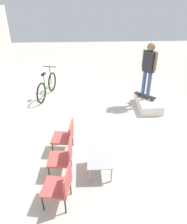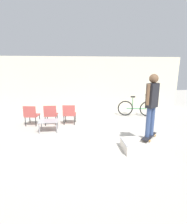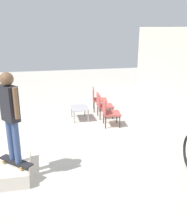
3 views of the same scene
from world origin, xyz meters
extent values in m
plane|color=#B7B2A8|center=(0.00, 0.00, 0.00)|extent=(24.00, 24.00, 0.00)
cube|color=silver|center=(1.53, -1.32, 0.15)|extent=(1.27, 0.72, 0.30)
cylinder|color=#B7B7BC|center=(0.89, -1.32, 0.30)|extent=(0.05, 0.72, 0.05)
cube|color=black|center=(1.70, -1.22, 0.39)|extent=(0.70, 0.73, 0.02)
cylinder|color=gold|center=(1.79, -0.96, 0.35)|extent=(0.06, 0.06, 0.05)
cylinder|color=gold|center=(1.95, -1.11, 0.35)|extent=(0.06, 0.06, 0.05)
cylinder|color=gold|center=(1.44, -1.32, 0.35)|extent=(0.06, 0.06, 0.05)
cylinder|color=gold|center=(1.61, -1.48, 0.35)|extent=(0.06, 0.06, 0.05)
cylinder|color=#384C7A|center=(1.61, -1.28, 0.83)|extent=(0.13, 0.13, 0.87)
cylinder|color=#384C7A|center=(1.79, -1.15, 0.83)|extent=(0.13, 0.13, 0.87)
cube|color=#232328|center=(1.70, -1.22, 1.61)|extent=(0.43, 0.38, 0.69)
cylinder|color=brown|center=(1.50, -1.36, 1.67)|extent=(0.09, 0.09, 0.59)
cylinder|color=brown|center=(1.89, -1.08, 1.67)|extent=(0.09, 0.09, 0.59)
sphere|color=brown|center=(1.70, -1.22, 2.09)|extent=(0.25, 0.25, 0.25)
cube|color=#9E9EA3|center=(-1.49, 0.62, 0.42)|extent=(0.74, 0.58, 0.02)
cylinder|color=#9E9EA3|center=(-1.81, 0.38, 0.20)|extent=(0.04, 0.04, 0.41)
cylinder|color=#9E9EA3|center=(-1.17, 0.38, 0.20)|extent=(0.04, 0.04, 0.41)
cylinder|color=#9E9EA3|center=(-1.81, 0.86, 0.20)|extent=(0.04, 0.04, 0.41)
cylinder|color=#9E9EA3|center=(-1.17, 0.86, 0.20)|extent=(0.04, 0.04, 0.41)
cylinder|color=black|center=(-2.02, 1.69, 0.20)|extent=(0.03, 0.03, 0.39)
cylinder|color=black|center=(-2.45, 1.77, 0.20)|extent=(0.03, 0.03, 0.39)
cylinder|color=black|center=(-2.10, 1.26, 0.20)|extent=(0.03, 0.03, 0.39)
cylinder|color=black|center=(-2.53, 1.34, 0.20)|extent=(0.03, 0.03, 0.39)
cube|color=#B74C47|center=(-2.27, 1.52, 0.42)|extent=(0.60, 0.60, 0.05)
cube|color=#B74C47|center=(-2.32, 1.28, 0.65)|extent=(0.52, 0.13, 0.42)
cylinder|color=black|center=(-1.26, 1.73, 0.20)|extent=(0.03, 0.03, 0.39)
cylinder|color=black|center=(-1.70, 1.75, 0.20)|extent=(0.03, 0.03, 0.39)
cylinder|color=black|center=(-1.28, 1.29, 0.20)|extent=(0.03, 0.03, 0.39)
cylinder|color=black|center=(-1.72, 1.31, 0.20)|extent=(0.03, 0.03, 0.39)
cube|color=#B74C47|center=(-1.49, 1.52, 0.42)|extent=(0.54, 0.54, 0.05)
cube|color=#B74C47|center=(-1.50, 1.28, 0.65)|extent=(0.52, 0.06, 0.42)
cylinder|color=black|center=(-0.45, 1.71, 0.20)|extent=(0.03, 0.03, 0.39)
cylinder|color=black|center=(-0.89, 1.76, 0.20)|extent=(0.03, 0.03, 0.39)
cylinder|color=black|center=(-0.50, 1.27, 0.20)|extent=(0.03, 0.03, 0.39)
cylinder|color=black|center=(-0.94, 1.32, 0.20)|extent=(0.03, 0.03, 0.39)
cube|color=#B74C47|center=(-0.70, 1.52, 0.42)|extent=(0.58, 0.58, 0.05)
cube|color=#B74C47|center=(-0.72, 1.28, 0.65)|extent=(0.52, 0.10, 0.42)
camera|label=1|loc=(-5.19, 0.94, 3.78)|focal=35.00mm
camera|label=2|loc=(-0.53, -5.88, 2.38)|focal=28.00mm
camera|label=3|loc=(6.43, -0.63, 2.97)|focal=40.00mm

